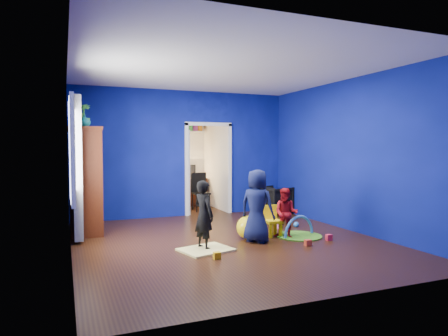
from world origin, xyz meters
name	(u,v)px	position (x,y,z in m)	size (l,w,h in m)	color
floor	(229,241)	(0.00, 0.00, 0.00)	(5.00, 5.50, 0.01)	black
ceiling	(229,68)	(0.00, 0.00, 2.90)	(5.00, 5.50, 0.01)	white
wall_back	(184,154)	(0.00, 2.75, 1.45)	(5.00, 0.02, 2.90)	navy
wall_front	(332,161)	(0.00, -2.75, 1.45)	(5.00, 0.02, 2.90)	navy
wall_left	(70,157)	(-2.50, 0.00, 1.45)	(0.02, 5.50, 2.90)	navy
wall_right	(350,155)	(2.50, 0.00, 1.45)	(0.02, 5.50, 2.90)	navy
alcove	(197,161)	(0.60, 3.62, 1.25)	(1.00, 1.75, 2.50)	silver
armchair	(273,200)	(2.06, 2.19, 0.33)	(0.71, 0.73, 0.67)	black
child_black	(204,215)	(-0.57, -0.32, 0.54)	(0.39, 0.26, 1.08)	black
child_navy	(257,206)	(0.43, -0.19, 0.61)	(0.60, 0.39, 1.23)	#0E1635
toddler_red	(286,213)	(1.03, -0.12, 0.44)	(0.43, 0.33, 0.88)	#B21317
vase	(85,121)	(-2.22, 1.38, 2.07)	(0.20, 0.20, 0.21)	#0D566A
potted_plant	(83,116)	(-2.22, 1.90, 2.19)	(0.26, 0.26, 0.47)	#30832F
tv_armoire	(85,180)	(-2.22, 1.68, 0.98)	(0.58, 1.14, 1.96)	#391309
crt_tv	(87,178)	(-2.18, 1.68, 1.02)	(0.46, 0.70, 0.54)	silver
yellow_blanket	(206,250)	(-0.57, -0.42, 0.01)	(0.75, 0.60, 0.03)	#F2E07A
hopper_ball	(248,227)	(0.38, 0.06, 0.20)	(0.40, 0.40, 0.40)	yellow
kid_chair	(273,222)	(0.88, 0.08, 0.25)	(0.28, 0.28, 0.50)	yellow
play_mat	(299,236)	(1.30, -0.12, 0.01)	(0.81, 0.81, 0.02)	#479722
toy_arch	(299,235)	(1.30, -0.12, 0.02)	(0.73, 0.73, 0.05)	#3F8CD8
window_left	(70,150)	(-2.48, 0.35, 1.55)	(0.03, 0.95, 1.55)	white
curtain	(77,168)	(-2.37, 0.90, 1.25)	(0.14, 0.42, 2.40)	slate
doorway	(208,170)	(0.60, 2.75, 1.05)	(1.16, 0.10, 2.10)	white
study_desk	(190,192)	(0.60, 4.26, 0.38)	(0.88, 0.44, 0.75)	#3D140A
desk_monitor	(188,171)	(0.60, 4.38, 0.95)	(0.40, 0.05, 0.32)	black
desk_lamp	(179,172)	(0.32, 4.32, 0.93)	(0.14, 0.14, 0.14)	#FFD88C
folding_chair	(201,192)	(0.60, 3.30, 0.46)	(0.40, 0.40, 0.92)	black
book_shelf	(188,132)	(0.60, 4.37, 2.02)	(0.88, 0.24, 0.04)	white
toy_0	(329,237)	(1.62, -0.56, 0.05)	(0.10, 0.08, 0.10)	#F12843
toy_1	(296,224)	(1.71, 0.64, 0.06)	(0.11, 0.11, 0.11)	blue
toy_2	(217,256)	(-0.57, -0.91, 0.05)	(0.10, 0.08, 0.10)	#E5A90C
toy_3	(251,226)	(0.77, 0.78, 0.06)	(0.11, 0.11, 0.11)	green
toy_4	(279,226)	(1.33, 0.64, 0.05)	(0.10, 0.08, 0.10)	#DE53A2
toy_5	(308,243)	(1.07, -0.75, 0.05)	(0.10, 0.08, 0.10)	#D94424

